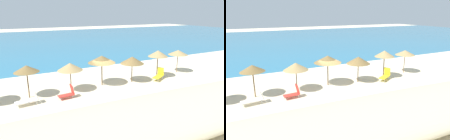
% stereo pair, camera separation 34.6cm
% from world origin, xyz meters
% --- Properties ---
extents(ground_plane, '(160.00, 160.00, 0.00)m').
position_xyz_m(ground_plane, '(0.00, 0.00, 0.00)').
color(ground_plane, beige).
extents(sea_water, '(160.00, 57.45, 0.01)m').
position_xyz_m(sea_water, '(0.00, 36.48, 0.00)').
color(sea_water, teal).
rests_on(sea_water, ground_plane).
extents(dune_ridge, '(51.08, 7.81, 1.65)m').
position_xyz_m(dune_ridge, '(0.13, -7.50, 0.82)').
color(dune_ridge, beige).
rests_on(dune_ridge, ground_plane).
extents(beach_umbrella_1, '(1.97, 1.97, 2.72)m').
position_xyz_m(beach_umbrella_1, '(-6.82, 1.16, 2.44)').
color(beach_umbrella_1, brown).
rests_on(beach_umbrella_1, ground_plane).
extents(beach_umbrella_2, '(2.16, 2.16, 2.59)m').
position_xyz_m(beach_umbrella_2, '(-3.38, 0.86, 2.26)').
color(beach_umbrella_2, brown).
rests_on(beach_umbrella_2, ground_plane).
extents(beach_umbrella_3, '(2.57, 2.57, 2.88)m').
position_xyz_m(beach_umbrella_3, '(-0.28, 1.12, 2.54)').
color(beach_umbrella_3, brown).
rests_on(beach_umbrella_3, ground_plane).
extents(beach_umbrella_4, '(2.33, 2.33, 2.58)m').
position_xyz_m(beach_umbrella_4, '(2.78, 0.65, 2.23)').
color(beach_umbrella_4, brown).
rests_on(beach_umbrella_4, ground_plane).
extents(beach_umbrella_5, '(2.06, 2.06, 2.93)m').
position_xyz_m(beach_umbrella_5, '(5.95, 0.64, 2.59)').
color(beach_umbrella_5, brown).
rests_on(beach_umbrella_5, ground_plane).
extents(beach_umbrella_6, '(2.18, 2.18, 2.61)m').
position_xyz_m(beach_umbrella_6, '(9.29, 1.14, 2.33)').
color(beach_umbrella_6, brown).
rests_on(beach_umbrella_6, ground_plane).
extents(lounge_chair_0, '(1.66, 1.32, 1.21)m').
position_xyz_m(lounge_chair_0, '(5.63, -0.08, 0.50)').
color(lounge_chair_0, yellow).
rests_on(lounge_chair_0, ground_plane).
extents(lounge_chair_1, '(1.70, 0.80, 1.07)m').
position_xyz_m(lounge_chair_1, '(-6.98, -0.31, 0.43)').
color(lounge_chair_1, white).
rests_on(lounge_chair_1, ground_plane).
extents(lounge_chair_2, '(1.32, 0.67, 1.12)m').
position_xyz_m(lounge_chair_2, '(-4.03, -0.45, 0.44)').
color(lounge_chair_2, red).
rests_on(lounge_chair_2, ground_plane).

